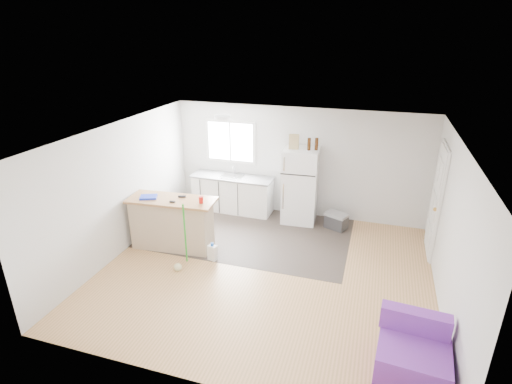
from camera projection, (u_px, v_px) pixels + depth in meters
room at (266, 208)px, 6.44m from camera, size 5.51×5.01×2.41m
vinyl_zone at (249, 233)px, 8.20m from camera, size 4.05×2.50×0.00m
window at (231, 142)px, 8.94m from camera, size 1.18×0.06×0.98m
interior_door at (436, 202)px, 7.13m from camera, size 0.11×0.92×2.10m
ceiling_fixture at (223, 118)px, 7.40m from camera, size 0.30×0.30×0.07m
kitchen_cabinets at (233, 193)px, 9.08m from camera, size 1.86×0.61×1.09m
peninsula at (172, 223)px, 7.49m from camera, size 1.66×0.74×1.00m
refrigerator at (300, 186)px, 8.45m from camera, size 0.75×0.71×1.61m
cooler at (336, 221)px, 8.33m from camera, size 0.53×0.46×0.34m
purple_seat at (413, 353)px, 4.81m from camera, size 0.89×0.84×0.68m
cleaner_jug at (213, 252)px, 7.18m from camera, size 0.18×0.15×0.34m
mop at (180, 258)px, 6.85m from camera, size 0.29×0.35×1.29m
red_cup at (201, 200)px, 7.11m from camera, size 0.08×0.08×0.12m
blue_tray at (149, 197)px, 7.34m from camera, size 0.36×0.32×0.04m
tool_a at (182, 196)px, 7.38m from camera, size 0.15×0.09×0.03m
tool_b at (172, 202)px, 7.15m from camera, size 0.10×0.04×0.03m
cardboard_box at (294, 142)px, 8.10m from camera, size 0.21×0.12×0.30m
bottle_left at (309, 144)px, 8.02m from camera, size 0.08×0.08×0.25m
bottle_right at (317, 144)px, 8.03m from camera, size 0.07×0.07×0.25m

